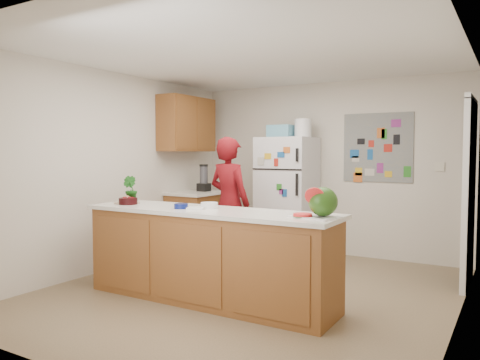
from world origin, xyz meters
The scene contains 26 objects.
floor centered at (0.00, 0.00, -0.01)m, with size 4.00×4.50×0.02m, color brown.
wall_back centered at (0.00, 2.26, 1.25)m, with size 4.00×0.02×2.50m, color beige.
wall_left centered at (-2.01, 0.00, 1.25)m, with size 0.02×4.50×2.50m, color beige.
wall_right centered at (2.01, 0.00, 1.25)m, with size 0.02×4.50×2.50m, color beige.
ceiling centered at (0.00, 0.00, 2.51)m, with size 4.00×4.50×0.02m, color white.
doorway centered at (1.99, 1.45, 1.02)m, with size 0.03×0.85×2.04m, color black.
peninsula_base centered at (-0.20, -0.50, 0.44)m, with size 2.60×0.62×0.88m, color brown.
peninsula_top centered at (-0.20, -0.50, 0.90)m, with size 2.68×0.70×0.04m, color silver.
side_counter_base centered at (-1.69, 1.35, 0.43)m, with size 0.60×0.80×0.86m, color brown.
side_counter_top centered at (-1.69, 1.35, 0.88)m, with size 0.64×0.84×0.04m, color silver.
upper_cabinets centered at (-1.82, 1.30, 1.90)m, with size 0.35×1.00×0.80m, color brown.
refrigerator centered at (-0.45, 1.88, 0.85)m, with size 0.75×0.70×1.70m, color silver.
fridge_top_bin centered at (-0.55, 1.88, 1.79)m, with size 0.35×0.28×0.18m, color #5999B2.
photo_collage centered at (0.75, 2.24, 1.55)m, with size 0.95×0.01×0.95m, color slate.
person centered at (-0.72, 0.72, 0.84)m, with size 0.61×0.40×1.68m, color #5F0A0F.
blender_appliance centered at (-1.64, 1.47, 1.09)m, with size 0.12×0.12×0.38m, color black.
cutting_board centered at (0.93, -0.51, 0.93)m, with size 0.39×0.29×0.01m, color white.
watermelon centered at (0.99, -0.49, 1.06)m, with size 0.25×0.25×0.25m, color #195B12.
watermelon_slice centered at (0.83, -0.56, 0.94)m, with size 0.17×0.17×0.02m, color red.
cherry_bowl centered at (-1.20, -0.57, 0.96)m, with size 0.20×0.20×0.07m, color black.
white_bowl centered at (-0.24, -0.43, 0.95)m, with size 0.17×0.17×0.06m, color silver.
cobalt_bowl centered at (-0.47, -0.59, 0.95)m, with size 0.14×0.14×0.05m, color #0A1456.
plate centered at (-1.28, -0.51, 0.93)m, with size 0.28×0.28×0.02m, color tan.
paper_towel centered at (-0.31, -0.55, 0.93)m, with size 0.17×0.15×0.02m, color silver.
keys centered at (1.00, -0.59, 0.93)m, with size 0.10×0.04×0.01m, color gray.
potted_plant centered at (-1.29, -0.45, 1.07)m, with size 0.17×0.13×0.30m, color #103C16.
Camera 1 is at (2.42, -4.29, 1.48)m, focal length 35.00 mm.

